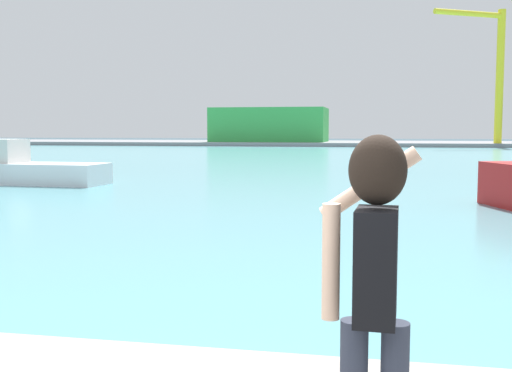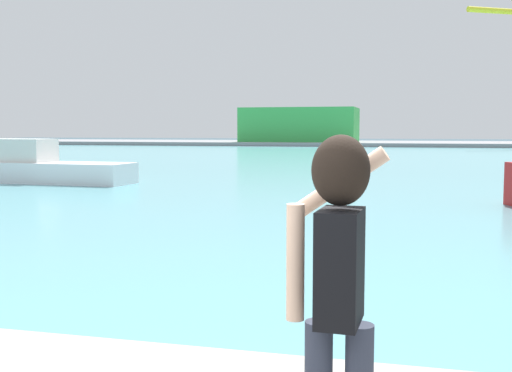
% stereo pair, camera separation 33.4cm
% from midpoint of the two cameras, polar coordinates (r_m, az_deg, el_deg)
% --- Properties ---
extents(ground_plane, '(220.00, 220.00, 0.00)m').
position_cam_midpoint_polar(ground_plane, '(52.78, 13.04, 2.48)').
color(ground_plane, '#334751').
extents(harbor_water, '(140.00, 100.00, 0.02)m').
position_cam_midpoint_polar(harbor_water, '(54.77, 13.09, 2.58)').
color(harbor_water, '#599EA8').
rests_on(harbor_water, ground_plane).
extents(far_shore_dock, '(140.00, 20.00, 0.54)m').
position_cam_midpoint_polar(far_shore_dock, '(94.74, 13.66, 3.77)').
color(far_shore_dock, gray).
rests_on(far_shore_dock, ground_plane).
extents(person_photographer, '(0.53, 0.55, 1.74)m').
position_cam_midpoint_polar(person_photographer, '(3.11, 10.58, -7.88)').
color(person_photographer, '#2D3342').
rests_on(person_photographer, quay_promenade).
extents(boat_moored, '(8.72, 2.62, 1.94)m').
position_cam_midpoint_polar(boat_moored, '(29.53, -19.19, 1.64)').
color(boat_moored, white).
rests_on(boat_moored, harbor_water).
extents(warehouse_left, '(16.89, 9.30, 5.02)m').
position_cam_midpoint_polar(warehouse_left, '(94.18, 4.14, 5.59)').
color(warehouse_left, green).
rests_on(warehouse_left, far_shore_dock).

